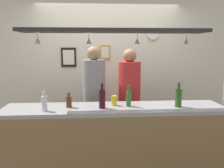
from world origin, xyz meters
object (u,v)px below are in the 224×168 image
bottle_champagne_green (178,97)px  picture_frame_caricature (69,57)px  person_left_grey_shirt (94,93)px  bottle_beer_green_import (129,98)px  drink_can (114,101)px  person_middle_red_shirt (129,94)px  bottle_beer_brown_stubby (69,102)px  bottle_wine_dark_red (102,98)px  wall_clock (153,34)px  picture_frame_crest (105,52)px  bottle_soda_clear (44,103)px

bottle_champagne_green → picture_frame_caricature: bearing=135.5°
person_left_grey_shirt → bottle_beer_green_import: size_ratio=6.79×
drink_can → picture_frame_caricature: picture_frame_caricature is taller
person_left_grey_shirt → person_middle_red_shirt: bearing=-0.0°
bottle_beer_brown_stubby → bottle_wine_dark_red: bottle_wine_dark_red is taller
person_left_grey_shirt → wall_clock: size_ratio=8.02×
bottle_champagne_green → drink_can: bearing=171.2°
drink_can → wall_clock: size_ratio=0.55×
picture_frame_crest → wall_clock: bearing=-0.4°
bottle_beer_brown_stubby → picture_frame_crest: 1.57m
bottle_champagne_green → bottle_beer_green_import: (-0.60, 0.07, -0.01)m
bottle_wine_dark_red → person_left_grey_shirt: bearing=97.7°
person_left_grey_shirt → bottle_champagne_green: bearing=-36.0°
person_middle_red_shirt → bottle_wine_dark_red: (-0.43, -0.75, 0.11)m
picture_frame_crest → wall_clock: 0.92m
picture_frame_crest → picture_frame_caricature: size_ratio=0.76×
person_middle_red_shirt → wall_clock: wall_clock is taller
person_left_grey_shirt → bottle_beer_green_import: (0.43, -0.68, 0.07)m
person_left_grey_shirt → person_middle_red_shirt: (0.53, -0.00, -0.02)m
person_left_grey_shirt → bottle_beer_green_import: person_left_grey_shirt is taller
person_left_grey_shirt → bottle_beer_green_import: 0.80m
person_left_grey_shirt → drink_can: 0.67m
bottle_soda_clear → bottle_beer_green_import: 1.00m
bottle_champagne_green → bottle_soda_clear: 1.59m
wall_clock → bottle_soda_clear: bearing=-136.7°
person_middle_red_shirt → bottle_beer_brown_stubby: size_ratio=9.61×
bottle_beer_green_import → bottle_soda_clear: bearing=-171.9°
bottle_beer_green_import → drink_can: bearing=163.5°
bottle_beer_brown_stubby → picture_frame_caricature: (-0.15, 1.38, 0.47)m
person_middle_red_shirt → bottle_soda_clear: person_middle_red_shirt is taller
bottle_beer_brown_stubby → picture_frame_caricature: 1.47m
bottle_beer_brown_stubby → bottle_soda_clear: (-0.26, -0.14, 0.02)m
person_left_grey_shirt → wall_clock: 1.57m
person_left_grey_shirt → bottle_soda_clear: size_ratio=7.67×
picture_frame_crest → bottle_soda_clear: bearing=-116.3°
bottle_beer_brown_stubby → picture_frame_crest: bearing=70.4°
bottle_beer_brown_stubby → picture_frame_caricature: size_ratio=0.53×
picture_frame_crest → picture_frame_caricature: 0.65m
bottle_beer_green_import → picture_frame_crest: size_ratio=1.00×
bottle_soda_clear → picture_frame_crest: bearing=63.7°
person_left_grey_shirt → bottle_beer_brown_stubby: size_ratio=9.81×
person_middle_red_shirt → picture_frame_crest: 1.00m
person_left_grey_shirt → person_middle_red_shirt: 0.53m
bottle_soda_clear → drink_can: bottle_soda_clear is taller
bottle_beer_green_import → picture_frame_crest: 1.50m
bottle_beer_green_import → drink_can: (-0.18, 0.05, -0.04)m
person_middle_red_shirt → wall_clock: (0.52, 0.70, 0.95)m
bottle_soda_clear → bottle_wine_dark_red: 0.66m
picture_frame_caricature → person_left_grey_shirt: bearing=-57.3°
bottle_wine_dark_red → picture_frame_caricature: (-0.55, 1.45, 0.42)m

